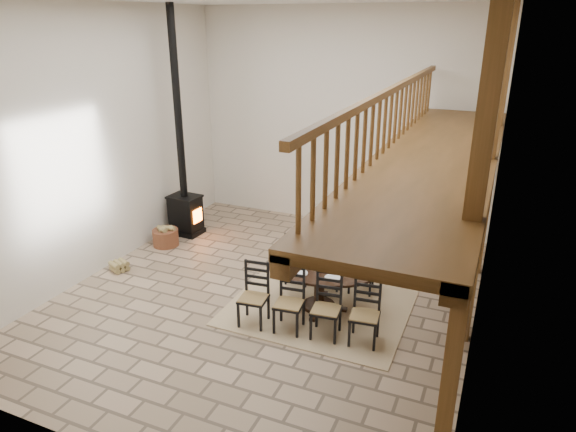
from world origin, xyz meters
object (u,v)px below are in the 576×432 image
at_px(wood_stove, 184,188).
at_px(log_basket, 166,237).
at_px(dining_table, 318,290).
at_px(log_stack, 119,266).

bearing_deg(wood_stove, log_basket, -89.12).
bearing_deg(dining_table, log_stack, 175.85).
relative_size(log_basket, log_stack, 1.42).
distance_m(dining_table, log_basket, 4.22).
distance_m(dining_table, log_stack, 4.14).
xyz_separation_m(log_basket, log_stack, (-0.11, -1.40, -0.10)).
height_order(dining_table, log_stack, dining_table).
bearing_deg(log_basket, wood_stove, 87.44).
height_order(dining_table, wood_stove, wood_stove).
relative_size(dining_table, log_basket, 4.03).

